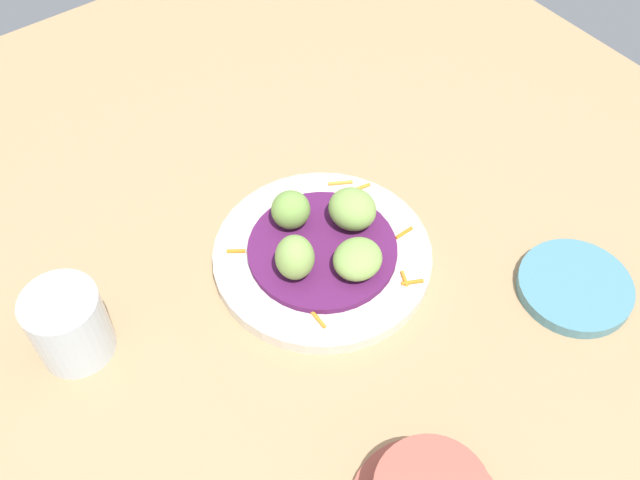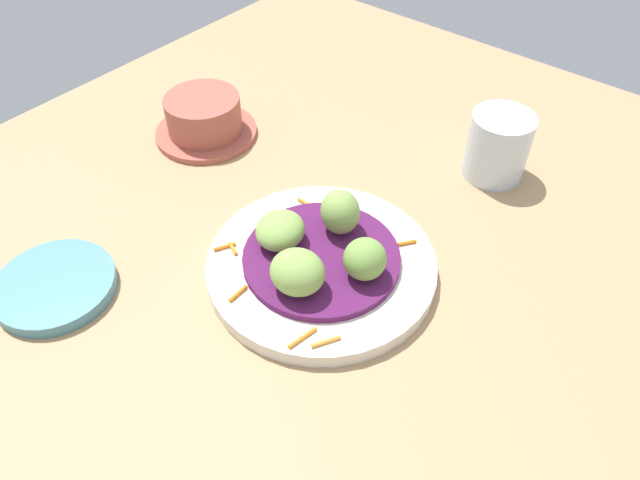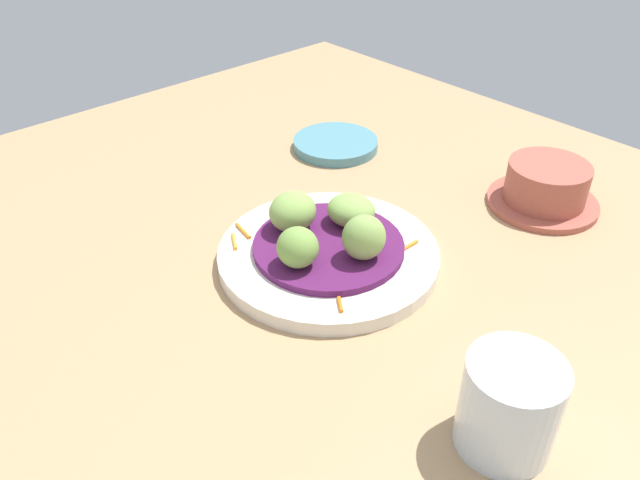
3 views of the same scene
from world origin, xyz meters
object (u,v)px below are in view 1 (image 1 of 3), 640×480
at_px(guac_scoop_right, 358,259).
at_px(guac_scoop_left, 293,212).
at_px(side_plate_small, 575,287).
at_px(guac_scoop_center, 295,257).
at_px(water_glass, 69,325).
at_px(main_plate, 324,255).
at_px(guac_scoop_back, 352,209).

bearing_deg(guac_scoop_right, guac_scoop_left, 101.67).
bearing_deg(side_plate_small, guac_scoop_center, 141.89).
height_order(guac_scoop_center, water_glass, water_glass).
xyz_separation_m(main_plate, guac_scoop_center, (-0.04, -0.01, 0.04)).
xyz_separation_m(guac_scoop_left, guac_scoop_back, (0.05, -0.03, 0.00)).
bearing_deg(side_plate_small, main_plate, 134.42).
bearing_deg(guac_scoop_right, guac_scoop_back, 56.67).
xyz_separation_m(main_plate, guac_scoop_left, (-0.01, 0.04, 0.04)).
distance_m(guac_scoop_left, guac_scoop_center, 0.06).
xyz_separation_m(main_plate, side_plate_small, (0.18, -0.19, -0.00)).
xyz_separation_m(main_plate, water_glass, (-0.26, 0.06, 0.03)).
xyz_separation_m(guac_scoop_center, side_plate_small, (0.23, -0.18, -0.04)).
bearing_deg(guac_scoop_right, water_glass, 159.11).
xyz_separation_m(guac_scoop_back, side_plate_small, (0.14, -0.20, -0.04)).
xyz_separation_m(guac_scoop_center, guac_scoop_right, (0.05, -0.03, -0.01)).
bearing_deg(guac_scoop_center, main_plate, 11.67).
relative_size(guac_scoop_back, water_glass, 0.67).
bearing_deg(guac_scoop_back, main_plate, -168.33).
height_order(main_plate, water_glass, water_glass).
distance_m(main_plate, side_plate_small, 0.26).
bearing_deg(main_plate, guac_scoop_right, -78.33).
relative_size(guac_scoop_center, water_glass, 0.60).
bearing_deg(guac_scoop_right, side_plate_small, -39.44).
distance_m(guac_scoop_back, side_plate_small, 0.25).
relative_size(guac_scoop_right, water_glass, 0.67).
bearing_deg(guac_scoop_left, guac_scoop_right, -78.33).
distance_m(guac_scoop_right, water_glass, 0.29).
height_order(guac_scoop_right, guac_scoop_back, guac_scoop_back).
bearing_deg(main_plate, guac_scoop_center, -168.33).
bearing_deg(guac_scoop_center, guac_scoop_left, 56.67).
relative_size(main_plate, guac_scoop_center, 4.88).
height_order(main_plate, guac_scoop_left, guac_scoop_left).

